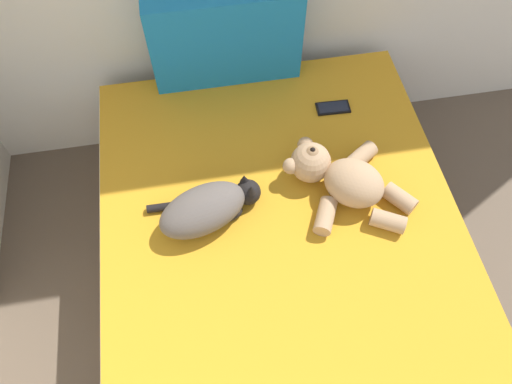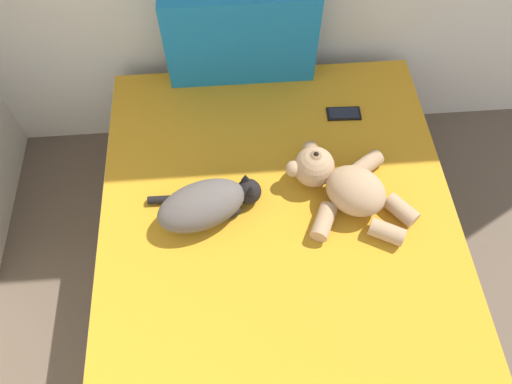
{
  "view_description": "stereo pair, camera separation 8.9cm",
  "coord_description": "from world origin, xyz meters",
  "px_view_note": "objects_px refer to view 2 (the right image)",
  "views": [
    {
      "loc": [
        1.07,
        2.8,
        2.18
      ],
      "look_at": [
        1.23,
        3.74,
        0.62
      ],
      "focal_mm": 34.1,
      "sensor_mm": 36.0,
      "label": 1
    },
    {
      "loc": [
        1.16,
        2.79,
        2.18
      ],
      "look_at": [
        1.23,
        3.74,
        0.62
      ],
      "focal_mm": 34.1,
      "sensor_mm": 36.0,
      "label": 2
    }
  ],
  "objects_px": {
    "patterned_cushion": "(241,39)",
    "teddy_bear": "(343,185)",
    "bed": "(282,293)",
    "cell_phone": "(344,114)",
    "cat": "(206,204)"
  },
  "relations": [
    {
      "from": "patterned_cushion",
      "to": "cat",
      "type": "height_order",
      "value": "patterned_cushion"
    },
    {
      "from": "bed",
      "to": "patterned_cushion",
      "type": "xyz_separation_m",
      "value": [
        -0.1,
        0.97,
        0.49
      ]
    },
    {
      "from": "teddy_bear",
      "to": "cell_phone",
      "type": "xyz_separation_m",
      "value": [
        0.08,
        0.41,
        -0.07
      ]
    },
    {
      "from": "patterned_cushion",
      "to": "cell_phone",
      "type": "xyz_separation_m",
      "value": [
        0.43,
        -0.27,
        -0.21
      ]
    },
    {
      "from": "bed",
      "to": "cat",
      "type": "distance_m",
      "value": 0.5
    },
    {
      "from": "patterned_cushion",
      "to": "teddy_bear",
      "type": "distance_m",
      "value": 0.78
    },
    {
      "from": "bed",
      "to": "cell_phone",
      "type": "distance_m",
      "value": 0.82
    },
    {
      "from": "bed",
      "to": "cell_phone",
      "type": "height_order",
      "value": "cell_phone"
    },
    {
      "from": "teddy_bear",
      "to": "cell_phone",
      "type": "bearing_deg",
      "value": 78.48
    },
    {
      "from": "bed",
      "to": "patterned_cushion",
      "type": "distance_m",
      "value": 1.09
    },
    {
      "from": "teddy_bear",
      "to": "bed",
      "type": "bearing_deg",
      "value": -131.06
    },
    {
      "from": "teddy_bear",
      "to": "cell_phone",
      "type": "distance_m",
      "value": 0.42
    },
    {
      "from": "patterned_cushion",
      "to": "cell_phone",
      "type": "relative_size",
      "value": 4.31
    },
    {
      "from": "bed",
      "to": "teddy_bear",
      "type": "relative_size",
      "value": 4.25
    },
    {
      "from": "patterned_cushion",
      "to": "teddy_bear",
      "type": "relative_size",
      "value": 1.32
    }
  ]
}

